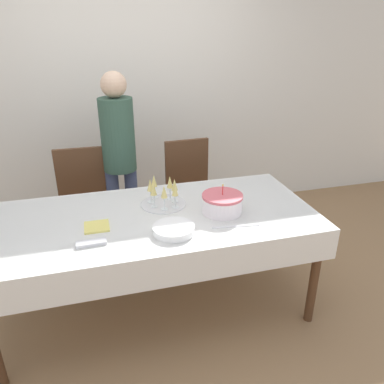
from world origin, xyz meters
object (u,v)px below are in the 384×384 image
birthday_cake (222,203)px  dining_chair_far_left (83,202)px  plate_stack_main (174,229)px  dining_chair_far_right (191,190)px  champagne_tray (163,193)px  person_standing (119,149)px

birthday_cake → dining_chair_far_left: bearing=136.0°
plate_stack_main → dining_chair_far_right: bearing=69.6°
birthday_cake → champagne_tray: 0.42m
dining_chair_far_left → person_standing: (0.34, 0.09, 0.40)m
plate_stack_main → person_standing: person_standing is taller
dining_chair_far_left → plate_stack_main: 1.21m
plate_stack_main → champagne_tray: bearing=87.4°
birthday_cake → champagne_tray: bearing=147.5°
dining_chair_far_left → dining_chair_far_right: same height
champagne_tray → birthday_cake: bearing=-32.5°
person_standing → champagne_tray: bearing=-73.4°
champagne_tray → dining_chair_far_right: bearing=60.2°
dining_chair_far_left → birthday_cake: size_ratio=3.61×
champagne_tray → plate_stack_main: bearing=-92.6°
champagne_tray → plate_stack_main: champagne_tray is taller
dining_chair_far_right → person_standing: size_ratio=0.62×
dining_chair_far_right → birthday_cake: dining_chair_far_right is taller
dining_chair_far_right → champagne_tray: size_ratio=3.10×
birthday_cake → plate_stack_main: 0.41m
birthday_cake → dining_chair_far_right: bearing=88.4°
dining_chair_far_left → dining_chair_far_right: (0.94, -0.00, 0.00)m
dining_chair_far_left → birthday_cake: dining_chair_far_left is taller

